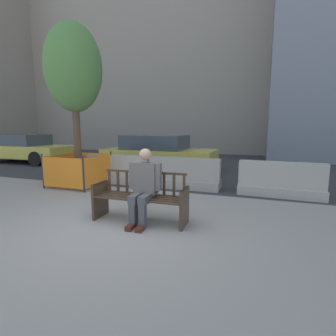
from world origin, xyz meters
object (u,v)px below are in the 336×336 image
car_taxi_near (158,152)px  jersey_barrier_left (119,171)px  car_sedan_far (26,149)px  street_tree (73,69)px  street_bench (141,199)px  construction_fence (79,169)px  jersey_barrier_right (280,182)px  seated_person (144,184)px  jersey_barrier_centre (184,176)px

car_taxi_near → jersey_barrier_left: bearing=-95.9°
car_taxi_near → car_sedan_far: bearing=-179.7°
jersey_barrier_left → street_tree: 3.12m
street_bench → jersey_barrier_left: (-2.06, 2.78, -0.06)m
street_bench → street_tree: (-2.94, 2.04, 2.85)m
construction_fence → car_sedan_far: (-5.58, 3.29, 0.18)m
street_bench → jersey_barrier_right: bearing=47.6°
seated_person → street_tree: bearing=145.4°
seated_person → jersey_barrier_left: 3.57m
jersey_barrier_centre → car_taxi_near: (-1.80, 2.58, 0.36)m
street_tree → jersey_barrier_right: bearing=7.3°
jersey_barrier_right → car_sedan_far: (-11.02, 2.59, 0.32)m
car_taxi_near → car_sedan_far: 6.74m
car_taxi_near → car_sedan_far: car_taxi_near is taller
jersey_barrier_right → car_sedan_far: bearing=166.8°
jersey_barrier_left → car_sedan_far: 6.96m
car_sedan_far → jersey_barrier_left: bearing=-21.5°
jersey_barrier_centre → jersey_barrier_right: 2.48m
jersey_barrier_centre → car_taxi_near: bearing=124.9°
seated_person → street_tree: street_tree is taller
jersey_barrier_centre → jersey_barrier_left: 2.07m
street_bench → street_tree: 4.58m
car_taxi_near → car_sedan_far: (-6.74, -0.04, -0.04)m
street_tree → car_taxi_near: size_ratio=1.03×
jersey_barrier_centre → jersey_barrier_left: same height
seated_person → street_tree: size_ratio=0.29×
street_bench → car_sedan_far: size_ratio=0.39×
seated_person → jersey_barrier_right: size_ratio=0.65×
jersey_barrier_right → car_sedan_far: 11.33m
street_bench → car_sedan_far: 10.06m
jersey_barrier_left → car_taxi_near: bearing=84.1°
jersey_barrier_right → street_tree: street_tree is taller
street_bench → jersey_barrier_centre: (0.01, 2.78, -0.06)m
car_taxi_near → street_tree: bearing=-109.1°
construction_fence → car_sedan_far: 6.48m
construction_fence → car_taxi_near: 3.53m
street_bench → construction_fence: (-2.94, 2.04, 0.08)m
street_bench → construction_fence: 3.58m
street_bench → seated_person: bearing=-30.1°
car_sedan_far → seated_person: bearing=-32.0°
jersey_barrier_centre → jersey_barrier_right: (2.48, -0.04, 0.00)m
seated_person → construction_fence: seated_person is taller
construction_fence → street_bench: bearing=-34.7°
street_bench → car_taxi_near: 5.67m
seated_person → car_taxi_near: bearing=109.2°
jersey_barrier_left → street_tree: bearing=-140.3°
seated_person → car_taxi_near: 5.74m
construction_fence → car_taxi_near: size_ratio=0.32×
street_tree → jersey_barrier_centre: bearing=14.1°
car_taxi_near → car_sedan_far: size_ratio=0.99×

